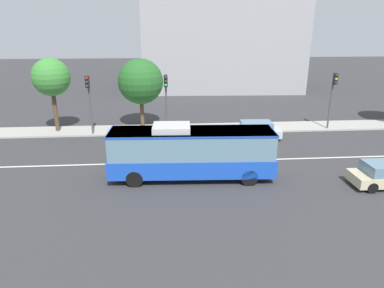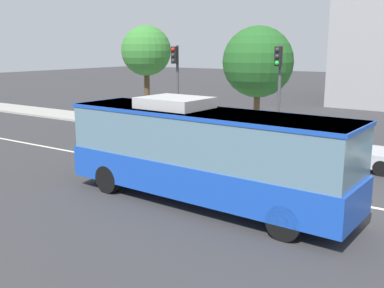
% 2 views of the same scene
% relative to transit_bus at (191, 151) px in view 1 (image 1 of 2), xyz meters
% --- Properties ---
extents(ground_plane, '(160.00, 160.00, 0.00)m').
position_rel_transit_bus_xyz_m(ground_plane, '(3.35, 2.70, -1.81)').
color(ground_plane, '#333335').
extents(sidewalk_kerb, '(80.00, 2.97, 0.14)m').
position_rel_transit_bus_xyz_m(sidewalk_kerb, '(3.35, 10.57, -1.74)').
color(sidewalk_kerb, '#9E9B93').
rests_on(sidewalk_kerb, ground_plane).
extents(lane_centre_line, '(76.00, 0.16, 0.01)m').
position_rel_transit_bus_xyz_m(lane_centre_line, '(3.35, 2.70, -1.80)').
color(lane_centre_line, silver).
rests_on(lane_centre_line, ground_plane).
extents(transit_bus, '(10.11, 2.96, 3.46)m').
position_rel_transit_bus_xyz_m(transit_bus, '(0.00, 0.00, 0.00)').
color(transit_bus, '#1947B7').
rests_on(transit_bus, ground_plane).
extents(sedan_silver, '(4.55, 1.94, 1.46)m').
position_rel_transit_bus_xyz_m(sedan_silver, '(5.83, 7.49, -1.09)').
color(sedan_silver, '#B7BABF').
rests_on(sedan_silver, ground_plane).
extents(traffic_light_near_corner, '(0.33, 0.62, 5.20)m').
position_rel_transit_bus_xyz_m(traffic_light_near_corner, '(-7.85, 9.36, 1.75)').
color(traffic_light_near_corner, '#47474C').
rests_on(traffic_light_near_corner, ground_plane).
extents(traffic_light_mid_block, '(0.33, 0.62, 5.20)m').
position_rel_transit_bus_xyz_m(traffic_light_mid_block, '(13.18, 9.43, 1.75)').
color(traffic_light_mid_block, '#47474C').
rests_on(traffic_light_mid_block, ground_plane).
extents(traffic_light_far_corner, '(0.32, 0.62, 5.20)m').
position_rel_transit_bus_xyz_m(traffic_light_far_corner, '(-1.44, 9.30, 1.75)').
color(traffic_light_far_corner, '#47474C').
rests_on(traffic_light_far_corner, ground_plane).
extents(street_tree_kerbside_centre, '(4.04, 4.04, 6.30)m').
position_rel_transit_bus_xyz_m(street_tree_kerbside_centre, '(-3.68, 11.55, 2.45)').
color(street_tree_kerbside_centre, '#4C3823').
rests_on(street_tree_kerbside_centre, ground_plane).
extents(street_tree_kerbside_right, '(3.19, 3.19, 6.47)m').
position_rel_transit_bus_xyz_m(street_tree_kerbside_right, '(-11.14, 10.68, 3.02)').
color(street_tree_kerbside_right, '#4C3823').
rests_on(street_tree_kerbside_right, ground_plane).
extents(office_block_background, '(22.74, 16.15, 17.00)m').
position_rel_transit_bus_xyz_m(office_block_background, '(6.89, 33.67, 6.69)').
color(office_block_background, '#939399').
rests_on(office_block_background, ground_plane).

